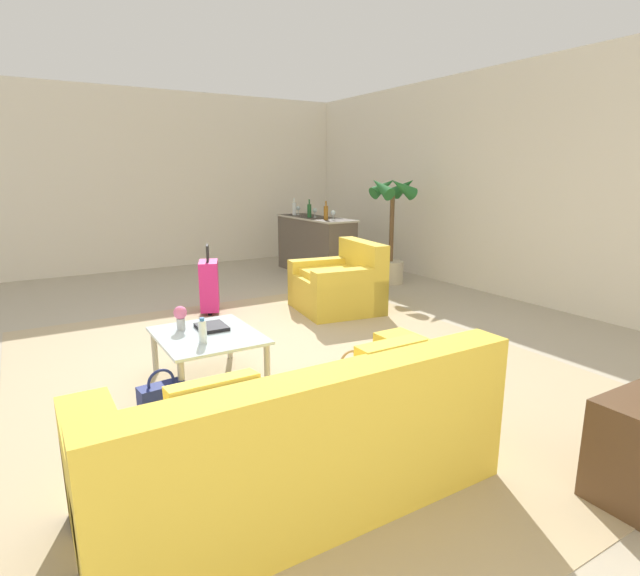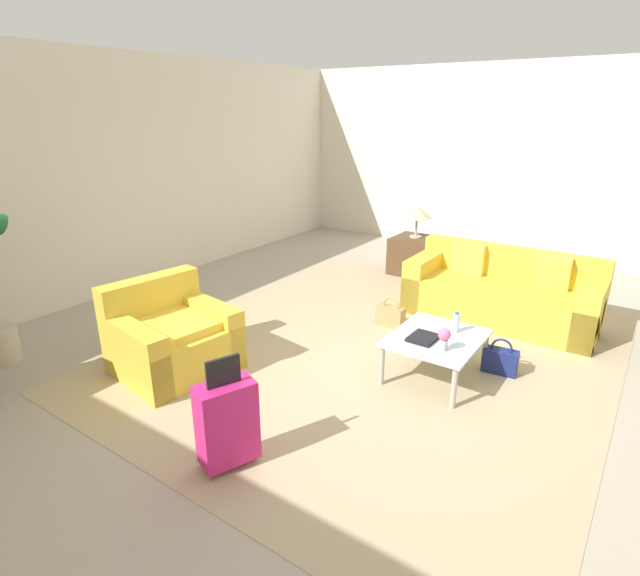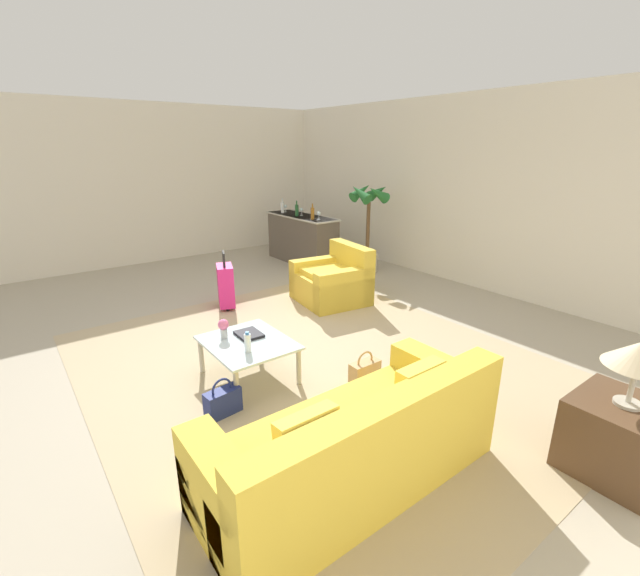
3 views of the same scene
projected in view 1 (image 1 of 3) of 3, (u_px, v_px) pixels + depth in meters
ground_plane at (246, 355)px, 4.75m from camera, size 12.00×12.00×0.00m
wall_back at (534, 184)px, 6.45m from camera, size 10.24×0.12×3.10m
wall_left at (128, 181)px, 8.62m from camera, size 0.12×8.00×3.10m
area_rug at (295, 371)px, 4.35m from camera, size 5.20×4.40×0.01m
couch at (304, 452)px, 2.56m from camera, size 0.89×2.15×0.84m
armchair at (341, 287)px, 6.27m from camera, size 1.12×1.07×0.86m
coffee_table at (208, 340)px, 4.09m from camera, size 0.92×0.78×0.41m
water_bottle at (203, 331)px, 3.84m from camera, size 0.06×0.06×0.20m
coffee_table_book at (212, 327)px, 4.21m from camera, size 0.29×0.24×0.03m
flower_vase at (180, 316)px, 4.15m from camera, size 0.11×0.11×0.21m
bar_console at (315, 245)px, 8.54m from camera, size 1.79×0.58×0.96m
wine_glass_leftmost at (298, 209)px, 8.92m from camera, size 0.08×0.08×0.15m
wine_glass_left_of_centre at (315, 211)px, 8.40m from camera, size 0.08×0.08×0.15m
wine_glass_right_of_centre at (333, 213)px, 7.88m from camera, size 0.08×0.08×0.15m
wine_bottle_clear at (294, 209)px, 8.80m from camera, size 0.07×0.07×0.30m
wine_bottle_green at (309, 210)px, 8.36m from camera, size 0.07×0.07×0.30m
wine_bottle_amber at (326, 213)px, 7.92m from camera, size 0.07×0.07×0.30m
suitcase_magenta at (209, 285)px, 6.11m from camera, size 0.45×0.35×0.85m
handbag_tan at (350, 378)px, 3.91m from camera, size 0.14×0.32×0.36m
handbag_navy at (162, 399)px, 3.54m from camera, size 0.17×0.33×0.36m
potted_palm at (392, 225)px, 7.66m from camera, size 0.64×0.64×1.68m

